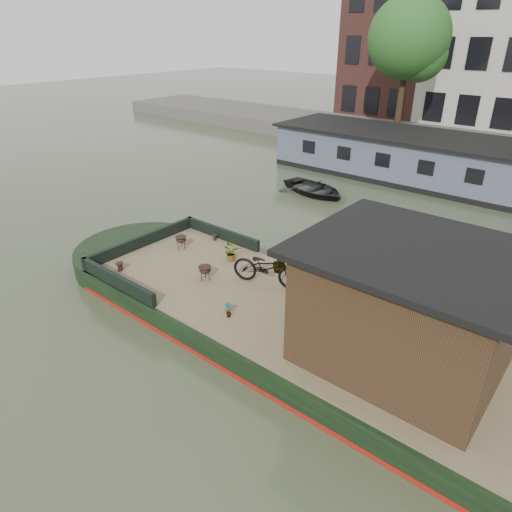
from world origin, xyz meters
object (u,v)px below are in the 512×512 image
Objects in this scene: brazier_front at (205,273)px; dinghy at (314,186)px; brazier_rear at (181,242)px; bicycle at (267,267)px; potted_plant_a at (228,310)px; cabin at (407,305)px.

dinghy is at bearing 106.15° from brazier_front.
brazier_rear is 8.49m from dinghy.
brazier_rear is (-3.29, 0.04, -0.30)m from bicycle.
brazier_rear is at bearing -160.49° from dinghy.
brazier_front is (-1.39, -0.84, -0.29)m from bicycle.
bicycle is 4.80× the size of brazier_front.
brazier_rear is (-3.54, 1.76, 0.00)m from potted_plant_a.
bicycle is (-3.82, 0.61, -0.74)m from cabin.
bicycle is at bearing -140.12° from dinghy.
brazier_front reaches higher than potted_plant_a.
brazier_front is 0.12× the size of dinghy.
bicycle is at bearing 31.30° from brazier_front.
potted_plant_a is at bearing -142.85° from dinghy.
potted_plant_a is (0.24, -1.72, -0.30)m from bicycle.
bicycle reaches higher than potted_plant_a.
brazier_rear reaches higher than potted_plant_a.
cabin reaches higher than brazier_front.
bicycle is at bearing -0.69° from brazier_rear.
potted_plant_a is 0.12× the size of dinghy.
dinghy is (-2.70, 9.32, -0.51)m from brazier_front.
brazier_front is at bearing -149.71° from dinghy.
brazier_front is 9.72m from dinghy.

